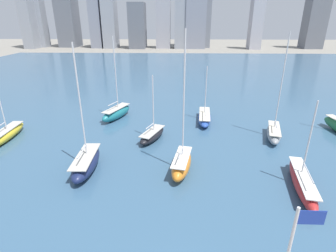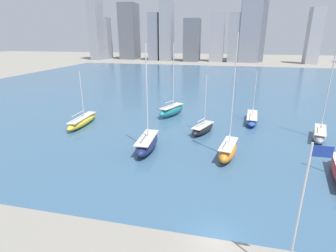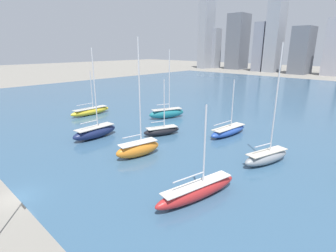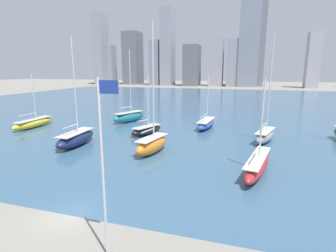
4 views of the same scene
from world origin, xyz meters
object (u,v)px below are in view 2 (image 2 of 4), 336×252
object	(u,v)px
sailboat_black	(203,128)
sailboat_yellow	(82,121)
sailboat_teal	(172,110)
sailboat_orange	(228,150)
sailboat_gray	(320,134)
sailboat_blue	(252,118)
sailboat_navy	(147,143)
flag_pole	(300,213)

from	to	relation	value
sailboat_black	sailboat_yellow	bearing A→B (deg)	-155.62
sailboat_black	sailboat_teal	xyz separation A→B (m)	(-7.65, 9.32, 0.33)
sailboat_black	sailboat_orange	size ratio (longest dim) A/B	0.60
sailboat_gray	sailboat_blue	xyz separation A→B (m)	(-10.25, 7.13, -0.19)
sailboat_gray	sailboat_teal	size ratio (longest dim) A/B	1.07
sailboat_black	sailboat_teal	world-z (taller)	sailboat_teal
sailboat_navy	sailboat_teal	xyz separation A→B (m)	(-0.24, 18.59, 0.05)
sailboat_gray	sailboat_teal	world-z (taller)	sailboat_gray
sailboat_gray	sailboat_blue	world-z (taller)	sailboat_gray
sailboat_navy	sailboat_yellow	world-z (taller)	sailboat_navy
sailboat_gray	sailboat_teal	bearing A→B (deg)	179.30
sailboat_yellow	sailboat_orange	distance (m)	28.66
sailboat_orange	sailboat_teal	bearing A→B (deg)	133.65
sailboat_gray	sailboat_teal	xyz separation A→B (m)	(-26.85, 8.18, 0.12)
flag_pole	sailboat_blue	world-z (taller)	flag_pole
flag_pole	sailboat_navy	world-z (taller)	sailboat_navy
flag_pole	sailboat_navy	distance (m)	25.66
sailboat_blue	sailboat_navy	bearing A→B (deg)	-127.95
sailboat_yellow	sailboat_teal	bearing A→B (deg)	32.66
sailboat_navy	sailboat_blue	xyz separation A→B (m)	(16.36, 17.54, -0.26)
flag_pole	sailboat_gray	xyz separation A→B (m)	(10.41, 29.76, -4.71)
flag_pole	sailboat_blue	distance (m)	37.21
flag_pole	sailboat_gray	bearing A→B (deg)	70.73
sailboat_black	sailboat_orange	xyz separation A→B (m)	(4.46, -9.38, 0.40)
sailboat_teal	sailboat_blue	distance (m)	16.63
flag_pole	sailboat_navy	xyz separation A→B (m)	(-16.20, 19.35, -4.63)
sailboat_orange	sailboat_gray	bearing A→B (deg)	46.22
flag_pole	sailboat_orange	distance (m)	20.23
sailboat_gray	sailboat_black	bearing A→B (deg)	-160.37
sailboat_gray	sailboat_blue	bearing A→B (deg)	161.43
flag_pole	sailboat_black	bearing A→B (deg)	107.07
sailboat_navy	sailboat_orange	xyz separation A→B (m)	(11.87, -0.10, 0.12)
sailboat_gray	sailboat_yellow	distance (m)	42.19
sailboat_gray	sailboat_black	distance (m)	19.23
sailboat_blue	sailboat_gray	bearing A→B (deg)	-29.76
flag_pole	sailboat_teal	world-z (taller)	sailboat_teal
sailboat_yellow	sailboat_teal	xyz separation A→B (m)	(15.29, 10.31, 0.28)
sailboat_black	sailboat_navy	distance (m)	11.88
sailboat_gray	sailboat_orange	world-z (taller)	sailboat_orange
sailboat_yellow	sailboat_blue	size ratio (longest dim) A/B	1.02
sailboat_navy	sailboat_blue	bearing A→B (deg)	44.56
sailboat_navy	sailboat_blue	size ratio (longest dim) A/B	1.53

